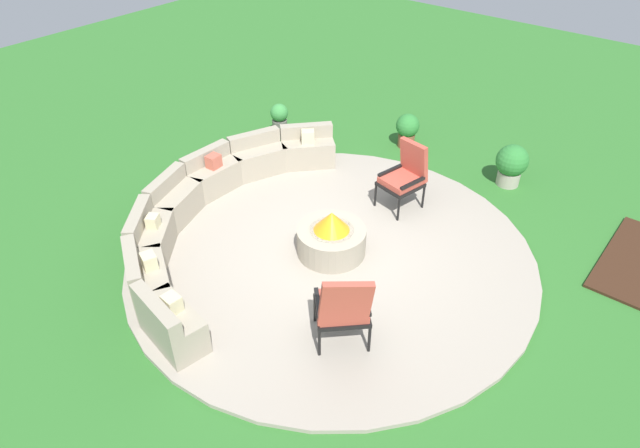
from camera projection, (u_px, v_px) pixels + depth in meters
The scene contains 9 objects.
ground_plane at pixel (331, 255), 7.81m from camera, with size 24.00×24.00×0.00m, color #2D6B28.
patio_circle at pixel (331, 254), 7.79m from camera, with size 5.61×5.61×0.06m, color #9E9384.
fire_pit at pixel (331, 237), 7.62m from camera, with size 0.95×0.95×0.67m.
curved_stone_bench at pixel (210, 209), 8.12m from camera, with size 4.82×2.72×0.68m.
lounge_chair_front_left at pixel (343, 307), 6.14m from camera, with size 0.82×0.84×1.07m.
lounge_chair_front_right at pixel (405, 174), 8.39m from camera, with size 0.70×0.64×1.05m.
potted_plant_0 at pixel (407, 129), 10.15m from camera, with size 0.42×0.42×0.63m.
potted_plant_1 at pixel (511, 164), 9.08m from camera, with size 0.52×0.52×0.71m.
potted_plant_2 at pixel (280, 119), 10.46m from camera, with size 0.33×0.33×0.65m.
Camera 1 is at (-4.79, -3.66, 4.99)m, focal length 31.40 mm.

